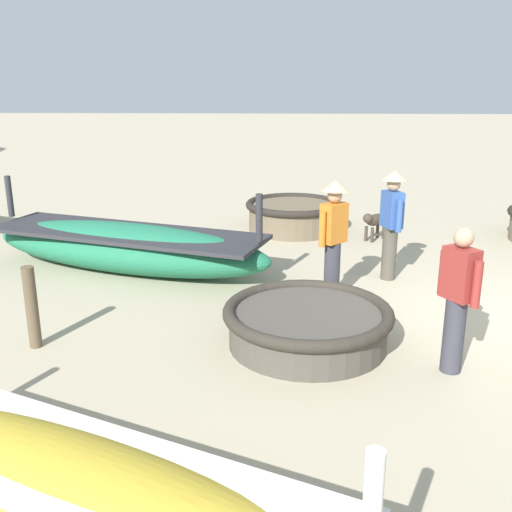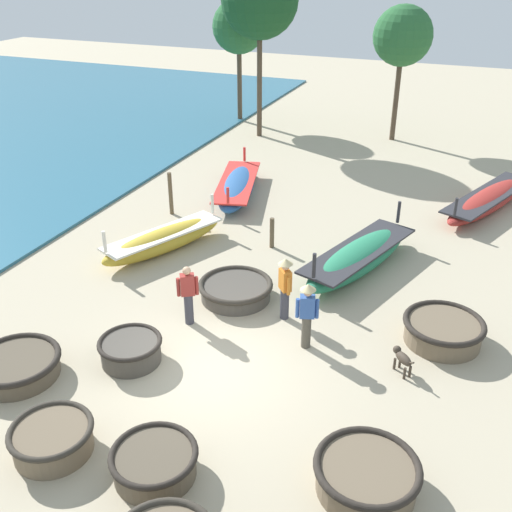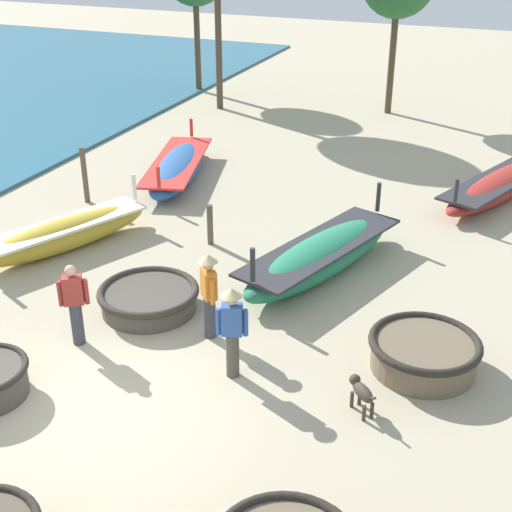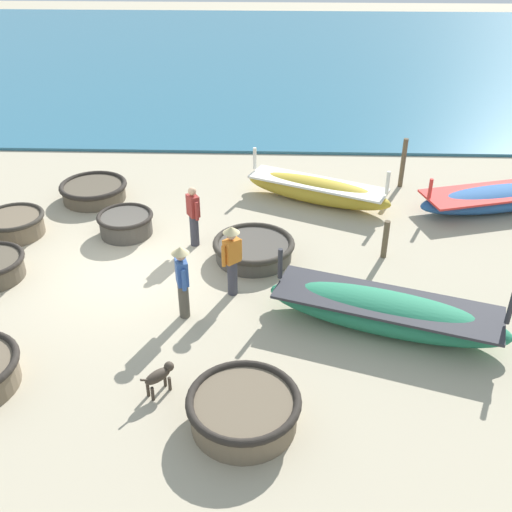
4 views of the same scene
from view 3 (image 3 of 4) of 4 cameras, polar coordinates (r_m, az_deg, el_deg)
ground_plane at (r=11.80m, az=-12.90°, el=-11.48°), size 80.00×80.00×0.00m
coracle_far_left at (r=12.43m, az=13.28°, el=-7.51°), size 1.90×1.90×0.59m
coracle_beside_post at (r=13.94m, az=-8.58°, el=-3.33°), size 1.97×1.97×0.48m
long_boat_red_hull at (r=20.56m, az=-6.31°, el=7.06°), size 2.47×4.95×1.13m
long_boat_blue_hull at (r=20.31m, az=19.15°, el=5.50°), size 3.08×5.69×1.16m
long_boat_white_hull at (r=15.15m, az=5.19°, el=0.03°), size 2.64×4.96×1.40m
long_boat_ochre_hull at (r=16.72m, az=-15.04°, el=1.75°), size 2.55×4.26×1.31m
fisherman_crouching at (r=12.89m, az=-14.32°, el=-3.64°), size 0.46×0.37×1.57m
fisherman_hauling at (r=11.60m, az=-1.92°, el=-5.66°), size 0.51×0.36×1.67m
fisherman_standing_left at (r=12.65m, az=-3.78°, el=-2.76°), size 0.39×0.42×1.67m
dog at (r=11.28m, az=8.43°, el=-10.67°), size 0.53×0.52×0.55m
mooring_post_mid_beach at (r=19.14m, az=-13.55°, el=6.31°), size 0.14×0.14×1.50m
mooring_post_shoreline at (r=16.37m, az=-3.70°, el=2.52°), size 0.14×0.14×0.97m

